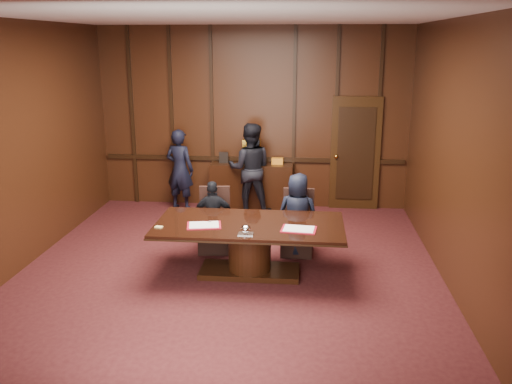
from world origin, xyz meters
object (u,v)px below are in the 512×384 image
conference_table (250,240)px  signatory_right (298,215)px  witness_left (180,170)px  witness_right (250,169)px  sideboard (252,184)px  signatory_left (213,217)px

conference_table → signatory_right: bearing=50.9°
signatory_right → witness_left: witness_left is taller
signatory_right → witness_right: bearing=-57.1°
sideboard → witness_left: (-1.39, -0.16, 0.31)m
sideboard → witness_right: (-0.00, -0.27, 0.38)m
witness_left → signatory_left: bearing=132.0°
signatory_left → signatory_right: signatory_right is taller
sideboard → signatory_left: 2.38m
signatory_right → witness_right: witness_right is taller
signatory_right → witness_left: (-2.34, 2.20, 0.15)m
sideboard → signatory_right: 2.55m
witness_right → signatory_right: bearing=113.2°
conference_table → witness_left: size_ratio=1.66×
sideboard → witness_left: bearing=-173.4°
signatory_left → witness_right: witness_right is taller
sideboard → witness_right: 0.47m
conference_table → signatory_left: bearing=129.1°
sideboard → conference_table: size_ratio=0.61×
sideboard → signatory_right: bearing=-68.0°
signatory_left → signatory_right: 1.30m
witness_left → sideboard: bearing=-156.8°
conference_table → signatory_left: (-0.65, 0.80, 0.06)m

